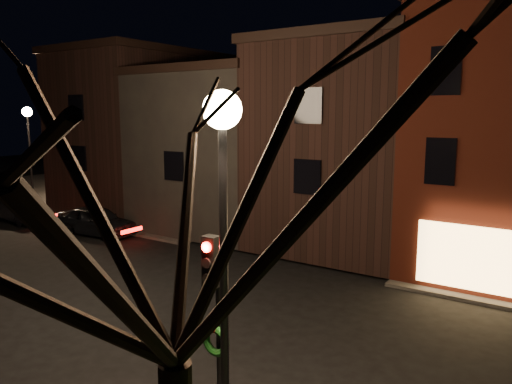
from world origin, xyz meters
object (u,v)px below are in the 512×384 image
(street_lamp_near, at_px, (223,183))
(street_lamp_far, at_px, (28,130))
(parked_car_b, at_px, (20,209))
(traffic_signal, at_px, (215,310))
(parked_car_a, at_px, (96,221))
(bare_tree_right, at_px, (168,124))

(street_lamp_near, distance_m, street_lamp_far, 28.00)
(street_lamp_near, bearing_deg, parked_car_b, 156.77)
(parked_car_b, bearing_deg, street_lamp_near, -110.57)
(traffic_signal, relative_size, parked_car_a, 0.92)
(street_lamp_far, height_order, traffic_signal, street_lamp_far)
(bare_tree_right, height_order, parked_car_b, bare_tree_right)
(street_lamp_near, distance_m, traffic_signal, 2.49)
(street_lamp_far, bearing_deg, bare_tree_right, -29.02)
(street_lamp_near, relative_size, traffic_signal, 1.60)
(street_lamp_far, xyz_separation_m, parked_car_a, (8.99, -2.09, -4.43))
(traffic_signal, xyz_separation_m, bare_tree_right, (1.90, -2.99, 3.34))
(street_lamp_far, relative_size, parked_car_b, 1.40)
(parked_car_a, height_order, parked_car_b, parked_car_b)
(bare_tree_right, xyz_separation_m, parked_car_b, (-23.74, 12.13, -5.39))
(bare_tree_right, bearing_deg, street_lamp_far, 150.98)
(street_lamp_near, bearing_deg, parked_car_a, 148.05)
(parked_car_b, bearing_deg, traffic_signal, -110.05)
(traffic_signal, bearing_deg, street_lamp_near, -39.37)
(bare_tree_right, relative_size, parked_car_b, 1.84)
(bare_tree_right, bearing_deg, parked_car_b, 152.94)
(parked_car_b, bearing_deg, parked_car_a, -82.96)
(traffic_signal, bearing_deg, bare_tree_right, -57.59)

